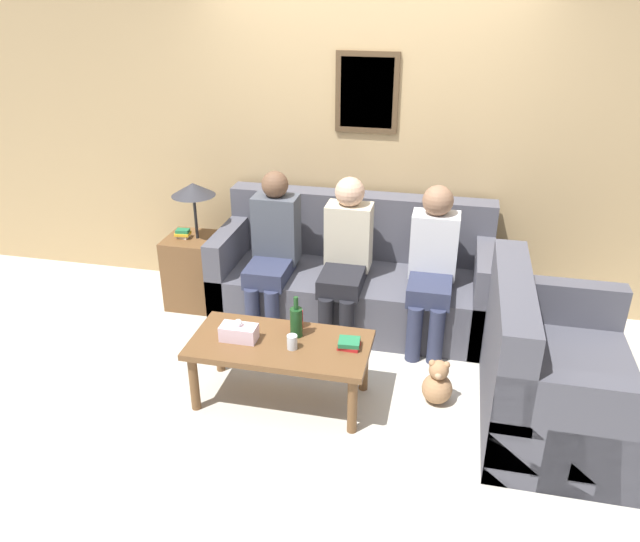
{
  "coord_description": "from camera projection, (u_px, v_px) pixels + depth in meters",
  "views": [
    {
      "loc": [
        0.71,
        -3.85,
        2.52
      ],
      "look_at": [
        -0.13,
        -0.1,
        0.67
      ],
      "focal_mm": 35.0,
      "sensor_mm": 36.0,
      "label": 1
    }
  ],
  "objects": [
    {
      "name": "ground_plane",
      "position": [
        340.0,
        349.0,
        4.62
      ],
      "size": [
        16.0,
        16.0,
        0.0
      ],
      "primitive_type": "plane",
      "color": "beige"
    },
    {
      "name": "wall_back",
      "position": [
        366.0,
        143.0,
        4.91
      ],
      "size": [
        9.0,
        0.08,
        2.6
      ],
      "color": "tan",
      "rests_on": "ground_plane"
    },
    {
      "name": "couch_main",
      "position": [
        353.0,
        279.0,
        4.94
      ],
      "size": [
        2.11,
        0.86,
        0.94
      ],
      "color": "#4C4C56",
      "rests_on": "ground_plane"
    },
    {
      "name": "couch_side",
      "position": [
        550.0,
        378.0,
        3.73
      ],
      "size": [
        0.86,
        1.24,
        0.94
      ],
      "rotation": [
        0.0,
        0.0,
        1.57
      ],
      "color": "#4C4C56",
      "rests_on": "ground_plane"
    },
    {
      "name": "coffee_table",
      "position": [
        280.0,
        350.0,
        3.93
      ],
      "size": [
        1.13,
        0.56,
        0.43
      ],
      "color": "brown",
      "rests_on": "ground_plane"
    },
    {
      "name": "side_table_with_lamp",
      "position": [
        195.0,
        262.0,
        5.11
      ],
      "size": [
        0.43,
        0.41,
        1.05
      ],
      "color": "brown",
      "rests_on": "ground_plane"
    },
    {
      "name": "wine_bottle",
      "position": [
        296.0,
        321.0,
        3.93
      ],
      "size": [
        0.08,
        0.08,
        0.28
      ],
      "color": "#19421E",
      "rests_on": "coffee_table"
    },
    {
      "name": "drinking_glass",
      "position": [
        292.0,
        342.0,
        3.82
      ],
      "size": [
        0.06,
        0.06,
        0.09
      ],
      "color": "silver",
      "rests_on": "coffee_table"
    },
    {
      "name": "book_stack",
      "position": [
        349.0,
        344.0,
        3.84
      ],
      "size": [
        0.14,
        0.13,
        0.05
      ],
      "color": "red",
      "rests_on": "coffee_table"
    },
    {
      "name": "soda_can",
      "position": [
        298.0,
        319.0,
        4.04
      ],
      "size": [
        0.07,
        0.07,
        0.12
      ],
      "color": "red",
      "rests_on": "coffee_table"
    },
    {
      "name": "tissue_box",
      "position": [
        239.0,
        332.0,
        3.91
      ],
      "size": [
        0.23,
        0.12,
        0.15
      ],
      "color": "silver",
      "rests_on": "coffee_table"
    },
    {
      "name": "person_left",
      "position": [
        273.0,
        246.0,
        4.74
      ],
      "size": [
        0.34,
        0.6,
        1.19
      ],
      "color": "#2D334C",
      "rests_on": "ground_plane"
    },
    {
      "name": "person_middle",
      "position": [
        346.0,
        253.0,
        4.62
      ],
      "size": [
        0.34,
        0.63,
        1.18
      ],
      "color": "black",
      "rests_on": "ground_plane"
    },
    {
      "name": "person_right",
      "position": [
        432.0,
        261.0,
        4.49
      ],
      "size": [
        0.34,
        0.6,
        1.17
      ],
      "color": "#2D334C",
      "rests_on": "ground_plane"
    },
    {
      "name": "teddy_bear",
      "position": [
        437.0,
        384.0,
        4.0
      ],
      "size": [
        0.2,
        0.2,
        0.31
      ],
      "color": "#A87A51",
      "rests_on": "ground_plane"
    }
  ]
}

